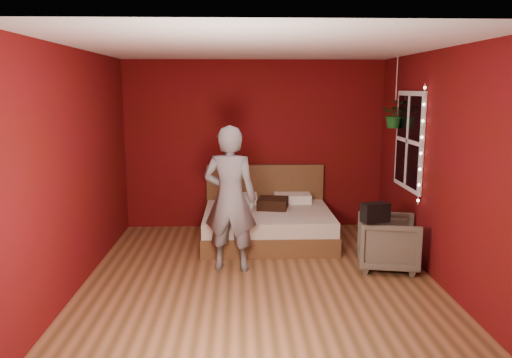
# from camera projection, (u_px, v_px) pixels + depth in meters

# --- Properties ---
(floor) EXTENTS (4.50, 4.50, 0.00)m
(floor) POSITION_uv_depth(u_px,v_px,m) (260.00, 278.00, 5.77)
(floor) COLOR #97613C
(floor) RESTS_ON ground
(room_walls) EXTENTS (4.04, 4.54, 2.62)m
(room_walls) POSITION_uv_depth(u_px,v_px,m) (260.00, 134.00, 5.47)
(room_walls) COLOR #5E0911
(room_walls) RESTS_ON ground
(window) EXTENTS (0.05, 0.97, 1.27)m
(window) POSITION_uv_depth(u_px,v_px,m) (409.00, 141.00, 6.46)
(window) COLOR white
(window) RESTS_ON room_walls
(fairy_lights) EXTENTS (0.04, 0.04, 1.45)m
(fairy_lights) POSITION_uv_depth(u_px,v_px,m) (421.00, 145.00, 5.94)
(fairy_lights) COLOR silver
(fairy_lights) RESTS_ON room_walls
(bed) EXTENTS (1.82, 1.55, 1.00)m
(bed) POSITION_uv_depth(u_px,v_px,m) (267.00, 222.00, 7.22)
(bed) COLOR brown
(bed) RESTS_ON ground
(person) EXTENTS (0.71, 0.54, 1.75)m
(person) POSITION_uv_depth(u_px,v_px,m) (230.00, 199.00, 5.92)
(person) COLOR slate
(person) RESTS_ON ground
(armchair) EXTENTS (0.82, 0.81, 0.64)m
(armchair) POSITION_uv_depth(u_px,v_px,m) (388.00, 242.00, 6.06)
(armchair) COLOR #686452
(armchair) RESTS_ON ground
(handbag) EXTENTS (0.35, 0.24, 0.23)m
(handbag) POSITION_uv_depth(u_px,v_px,m) (375.00, 212.00, 5.75)
(handbag) COLOR black
(handbag) RESTS_ON armchair
(throw_pillow) EXTENTS (0.49, 0.49, 0.15)m
(throw_pillow) POSITION_uv_depth(u_px,v_px,m) (273.00, 203.00, 7.21)
(throw_pillow) COLOR black
(throw_pillow) RESTS_ON bed
(hanging_plant) EXTENTS (0.42, 0.39, 0.97)m
(hanging_plant) POSITION_uv_depth(u_px,v_px,m) (395.00, 114.00, 6.75)
(hanging_plant) COLOR silver
(hanging_plant) RESTS_ON room_walls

